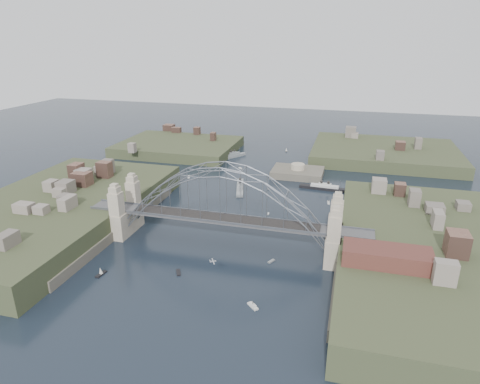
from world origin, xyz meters
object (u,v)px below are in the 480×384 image
(ocean_liner, at_px, (325,188))
(naval_cruiser_far, at_px, (233,156))
(fort_island, at_px, (297,176))
(wharf_shed, at_px, (387,257))
(bridge, at_px, (223,206))
(naval_cruiser_near, at_px, (240,187))

(ocean_liner, bearing_deg, naval_cruiser_far, 143.94)
(fort_island, height_order, wharf_shed, wharf_shed)
(bridge, xyz_separation_m, naval_cruiser_near, (-7.84, 46.68, -11.43))
(bridge, xyz_separation_m, ocean_liner, (24.92, 55.24, -11.56))
(naval_cruiser_far, bearing_deg, wharf_shed, -57.10)
(bridge, distance_m, naval_cruiser_near, 48.70)
(naval_cruiser_near, xyz_separation_m, ocean_liner, (32.76, 8.56, -0.13))
(bridge, distance_m, fort_island, 72.14)
(fort_island, distance_m, naval_cruiser_near, 30.64)
(wharf_shed, height_order, naval_cruiser_far, wharf_shed)
(fort_island, distance_m, wharf_shed, 90.48)
(wharf_shed, xyz_separation_m, naval_cruiser_near, (-51.84, 60.68, -9.11))
(bridge, xyz_separation_m, naval_cruiser_far, (-23.71, 90.65, -11.48))
(naval_cruiser_far, bearing_deg, naval_cruiser_near, -70.16)
(wharf_shed, distance_m, naval_cruiser_near, 80.33)
(naval_cruiser_near, bearing_deg, ocean_liner, 14.63)
(wharf_shed, bearing_deg, fort_island, 110.85)
(wharf_shed, relative_size, naval_cruiser_far, 1.37)
(naval_cruiser_far, distance_m, ocean_liner, 60.16)
(fort_island, height_order, naval_cruiser_near, fort_island)
(ocean_liner, bearing_deg, wharf_shed, -74.60)
(fort_island, bearing_deg, wharf_shed, -69.15)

